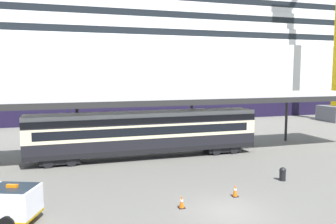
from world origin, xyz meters
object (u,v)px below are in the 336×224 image
at_px(train_carriage, 145,132).
at_px(quay_bollard, 283,173).
at_px(cruise_ship, 179,40).
at_px(traffic_cone_near, 182,202).
at_px(traffic_cone_mid, 235,190).

bearing_deg(train_carriage, quay_bollard, -52.34).
height_order(cruise_ship, traffic_cone_near, cruise_ship).
distance_m(traffic_cone_mid, quay_bollard, 5.15).
distance_m(train_carriage, quay_bollard, 12.35).
distance_m(cruise_ship, traffic_cone_mid, 53.90).
height_order(train_carriage, quay_bollard, train_carriage).
bearing_deg(quay_bollard, train_carriage, 127.66).
height_order(cruise_ship, train_carriage, cruise_ship).
relative_size(train_carriage, traffic_cone_near, 26.80).
height_order(train_carriage, traffic_cone_mid, train_carriage).
bearing_deg(cruise_ship, traffic_cone_near, -109.52).
height_order(train_carriage, traffic_cone_near, train_carriage).
relative_size(cruise_ship, traffic_cone_mid, 177.96).
relative_size(train_carriage, traffic_cone_mid, 26.07).
bearing_deg(cruise_ship, train_carriage, -113.77).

